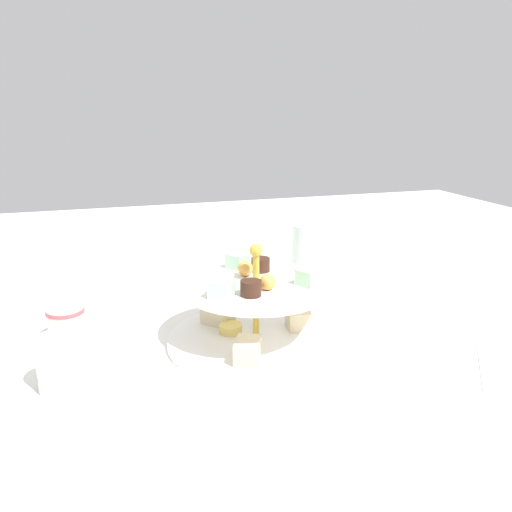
# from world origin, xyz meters

# --- Properties ---
(ground_plane) EXTENTS (2.40, 2.40, 0.00)m
(ground_plane) POSITION_xyz_m (0.00, 0.00, 0.00)
(ground_plane) COLOR silver
(tiered_serving_stand) EXTENTS (0.27, 0.27, 0.16)m
(tiered_serving_stand) POSITION_xyz_m (0.00, -0.00, 0.05)
(tiered_serving_stand) COLOR white
(tiered_serving_stand) RESTS_ON ground_plane
(water_glass_tall_right) EXTENTS (0.07, 0.07, 0.13)m
(water_glass_tall_right) POSITION_xyz_m (-0.18, -0.22, 0.06)
(water_glass_tall_right) COLOR silver
(water_glass_tall_right) RESTS_ON ground_plane
(water_glass_short_left) EXTENTS (0.06, 0.06, 0.07)m
(water_glass_short_left) POSITION_xyz_m (0.28, 0.06, 0.04)
(water_glass_short_left) COLOR silver
(water_glass_short_left) RESTS_ON ground_plane
(teacup_with_saucer) EXTENTS (0.09, 0.09, 0.05)m
(teacup_with_saucer) POSITION_xyz_m (0.28, -0.10, 0.02)
(teacup_with_saucer) COLOR white
(teacup_with_saucer) RESTS_ON ground_plane
(butter_knife_left) EXTENTS (0.11, 0.15, 0.00)m
(butter_knife_left) POSITION_xyz_m (-0.29, 0.16, 0.00)
(butter_knife_left) COLOR silver
(butter_knife_left) RESTS_ON ground_plane
(butter_knife_right) EXTENTS (0.15, 0.10, 0.00)m
(butter_knife_right) POSITION_xyz_m (0.14, -0.30, 0.00)
(butter_knife_right) COLOR silver
(butter_knife_right) RESTS_ON ground_plane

